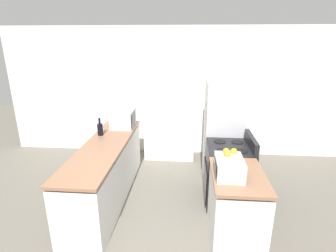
{
  "coord_description": "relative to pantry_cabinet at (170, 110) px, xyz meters",
  "views": [
    {
      "loc": [
        0.31,
        -2.15,
        2.32
      ],
      "look_at": [
        0.0,
        1.72,
        1.05
      ],
      "focal_mm": 28.0,
      "sensor_mm": 36.0,
      "label": 1
    }
  ],
  "objects": [
    {
      "name": "wall_back",
      "position": [
        0.06,
        0.28,
        0.29
      ],
      "size": [
        7.0,
        0.06,
        2.6
      ],
      "color": "silver",
      "rests_on": "ground_plane"
    },
    {
      "name": "counter_left",
      "position": [
        -0.84,
        -1.57,
        -0.59
      ],
      "size": [
        0.6,
        2.4,
        0.88
      ],
      "color": "silver",
      "rests_on": "ground_plane"
    },
    {
      "name": "counter_right",
      "position": [
        0.96,
        -2.33,
        -0.59
      ],
      "size": [
        0.6,
        0.9,
        0.88
      ],
      "color": "silver",
      "rests_on": "ground_plane"
    },
    {
      "name": "pantry_cabinet",
      "position": [
        0.0,
        0.0,
        0.0
      ],
      "size": [
        0.99,
        0.49,
        2.03
      ],
      "color": "white",
      "rests_on": "ground_plane"
    },
    {
      "name": "stove",
      "position": [
        0.98,
        -1.51,
        -0.57
      ],
      "size": [
        0.66,
        0.7,
        1.04
      ],
      "color": "black",
      "rests_on": "ground_plane"
    },
    {
      "name": "refrigerator",
      "position": [
        1.0,
        -0.75,
        -0.17
      ],
      "size": [
        0.7,
        0.73,
        1.69
      ],
      "color": "#B7B7BC",
      "rests_on": "ground_plane"
    },
    {
      "name": "microwave",
      "position": [
        -0.75,
        -0.75,
        0.02
      ],
      "size": [
        0.38,
        0.46,
        0.3
      ],
      "color": "#B2B2B7",
      "rests_on": "counter_left"
    },
    {
      "name": "wine_bottle",
      "position": [
        -1.02,
        -1.19,
        -0.03
      ],
      "size": [
        0.09,
        0.09,
        0.29
      ],
      "color": "black",
      "rests_on": "counter_left"
    },
    {
      "name": "toaster_oven",
      "position": [
        0.84,
        -2.36,
        -0.03
      ],
      "size": [
        0.31,
        0.42,
        0.21
      ],
      "color": "#B2B2B7",
      "rests_on": "counter_right"
    },
    {
      "name": "fruit_bowl",
      "position": [
        0.84,
        -2.36,
        0.11
      ],
      "size": [
        0.21,
        0.21,
        0.1
      ],
      "color": "silver",
      "rests_on": "toaster_oven"
    }
  ]
}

